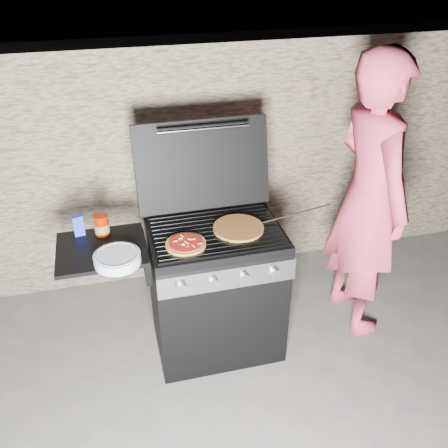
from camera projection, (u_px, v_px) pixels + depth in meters
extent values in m
plane|color=#4E4E4E|center=(217.00, 342.00, 3.44)|extent=(50.00, 50.00, 0.00)
cube|color=gray|center=(184.00, 161.00, 3.84)|extent=(8.00, 0.35, 1.80)
cylinder|color=#BB7A3A|center=(238.00, 228.00, 2.97)|extent=(0.31, 0.31, 0.02)
cylinder|color=#821801|center=(102.00, 225.00, 2.91)|extent=(0.11, 0.11, 0.13)
cube|color=#222EB9|center=(78.00, 226.00, 2.91)|extent=(0.06, 0.04, 0.13)
cylinder|color=silver|center=(117.00, 259.00, 2.68)|extent=(0.27, 0.27, 0.06)
imported|color=#CF3F58|center=(369.00, 199.00, 3.20)|extent=(0.49, 0.72, 1.92)
cylinder|color=black|center=(296.00, 214.00, 3.04)|extent=(0.44, 0.02, 0.09)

